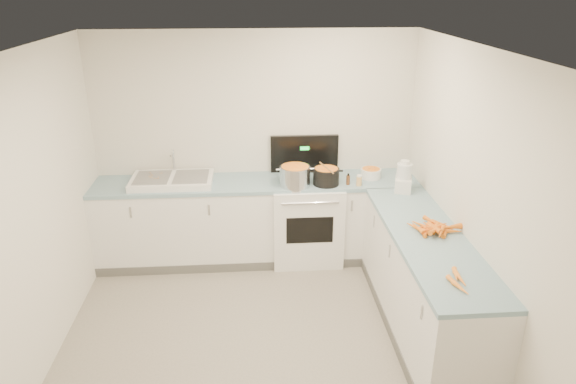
{
  "coord_description": "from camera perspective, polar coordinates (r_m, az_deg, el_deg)",
  "views": [
    {
      "loc": [
        -0.04,
        -3.49,
        2.95
      ],
      "look_at": [
        0.3,
        1.1,
        1.05
      ],
      "focal_mm": 32.0,
      "sensor_mm": 36.0,
      "label": 1
    }
  ],
  "objects": [
    {
      "name": "wall_back",
      "position": [
        5.75,
        -3.66,
        5.18
      ],
      "size": [
        3.5,
        0.0,
        2.5
      ],
      "primitive_type": null,
      "rotation": [
        1.57,
        0.0,
        0.0
      ],
      "color": "silver",
      "rests_on": "ground"
    },
    {
      "name": "wall_right",
      "position": [
        4.28,
        20.94,
        -2.59
      ],
      "size": [
        0.0,
        4.0,
        2.5
      ],
      "primitive_type": null,
      "rotation": [
        1.57,
        0.0,
        -1.57
      ],
      "color": "silver",
      "rests_on": "ground"
    },
    {
      "name": "stove",
      "position": [
        5.77,
        2.05,
        -3.0
      ],
      "size": [
        0.76,
        0.65,
        1.36
      ],
      "color": "white",
      "rests_on": "ground"
    },
    {
      "name": "counter_right",
      "position": [
        4.77,
        14.86,
        -9.75
      ],
      "size": [
        0.62,
        2.2,
        0.94
      ],
      "color": "white",
      "rests_on": "ground"
    },
    {
      "name": "counter_back",
      "position": [
        5.76,
        -3.43,
        -3.14
      ],
      "size": [
        3.5,
        0.62,
        0.94
      ],
      "color": "white",
      "rests_on": "ground"
    },
    {
      "name": "wall_left",
      "position": [
        4.25,
        -27.61,
        -3.95
      ],
      "size": [
        0.0,
        4.0,
        2.5
      ],
      "primitive_type": null,
      "rotation": [
        1.57,
        0.0,
        1.57
      ],
      "color": "silver",
      "rests_on": "ground"
    },
    {
      "name": "steel_pot",
      "position": [
        5.41,
        0.79,
        1.69
      ],
      "size": [
        0.37,
        0.37,
        0.23
      ],
      "primitive_type": "cylinder",
      "rotation": [
        0.0,
        0.0,
        0.16
      ],
      "color": "silver",
      "rests_on": "stove"
    },
    {
      "name": "wooden_spoon",
      "position": [
        5.42,
        4.29,
        2.71
      ],
      "size": [
        0.11,
        0.36,
        0.02
      ],
      "primitive_type": "cylinder",
      "rotation": [
        1.57,
        0.0,
        0.26
      ],
      "color": "#AD7A47",
      "rests_on": "black_pot"
    },
    {
      "name": "floor",
      "position": [
        4.57,
        -2.87,
        -17.79
      ],
      "size": [
        3.5,
        4.0,
        0.0
      ],
      "primitive_type": null,
      "color": "gray",
      "rests_on": "ground"
    },
    {
      "name": "ceiling",
      "position": [
        3.52,
        -3.67,
        15.01
      ],
      "size": [
        3.5,
        4.0,
        0.0
      ],
      "primitive_type": null,
      "rotation": [
        3.14,
        0.0,
        0.0
      ],
      "color": "silver",
      "rests_on": "ground"
    },
    {
      "name": "food_processor",
      "position": [
        5.37,
        12.72,
        1.5
      ],
      "size": [
        0.21,
        0.24,
        0.33
      ],
      "color": "white",
      "rests_on": "counter_right"
    },
    {
      "name": "spice_jar",
      "position": [
        5.47,
        7.9,
        1.22
      ],
      "size": [
        0.06,
        0.06,
        0.1
      ],
      "primitive_type": "cylinder",
      "color": "#E5B266",
      "rests_on": "counter_back"
    },
    {
      "name": "peeled_carrots",
      "position": [
        3.92,
        18.35,
        -9.37
      ],
      "size": [
        0.13,
        0.35,
        0.04
      ],
      "color": "orange",
      "rests_on": "counter_right"
    },
    {
      "name": "mixing_bowl",
      "position": [
        5.71,
        9.19,
        2.07
      ],
      "size": [
        0.28,
        0.28,
        0.1
      ],
      "primitive_type": "cylinder",
      "rotation": [
        0.0,
        0.0,
        -0.31
      ],
      "color": "white",
      "rests_on": "counter_back"
    },
    {
      "name": "black_pot",
      "position": [
        5.46,
        4.26,
        1.64
      ],
      "size": [
        0.36,
        0.36,
        0.2
      ],
      "primitive_type": "cylinder",
      "rotation": [
        0.0,
        0.0,
        0.38
      ],
      "color": "black",
      "rests_on": "stove"
    },
    {
      "name": "peelings",
      "position": [
        5.66,
        -14.85,
        1.67
      ],
      "size": [
        0.23,
        0.22,
        0.01
      ],
      "color": "tan",
      "rests_on": "sink"
    },
    {
      "name": "carrot_pile",
      "position": [
        4.62,
        16.03,
        -3.85
      ],
      "size": [
        0.46,
        0.44,
        0.08
      ],
      "color": "orange",
      "rests_on": "counter_right"
    },
    {
      "name": "extract_bottle",
      "position": [
        5.49,
        6.69,
        1.33
      ],
      "size": [
        0.04,
        0.04,
        0.1
      ],
      "primitive_type": "cylinder",
      "color": "#593319",
      "rests_on": "counter_back"
    },
    {
      "name": "sink",
      "position": [
        5.62,
        -12.75,
        1.31
      ],
      "size": [
        0.86,
        0.52,
        0.31
      ],
      "color": "white",
      "rests_on": "counter_back"
    }
  ]
}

